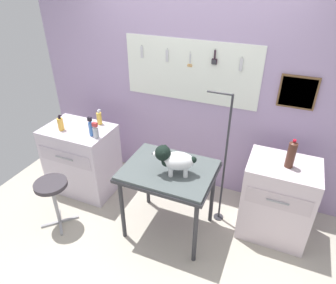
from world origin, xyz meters
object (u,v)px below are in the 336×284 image
(dog, at_px, (174,159))
(cabinet_right, at_px, (277,200))
(grooming_table, at_px, (169,175))
(spray_bottle_short, at_px, (61,124))
(soda_bottle, at_px, (291,154))
(grooming_arm, at_px, (223,167))
(counter_left, at_px, (82,159))
(stool, at_px, (52,190))

(dog, height_order, cabinet_right, dog)
(grooming_table, xyz_separation_m, spray_bottle_short, (-1.41, 0.14, 0.22))
(cabinet_right, distance_m, soda_bottle, 0.58)
(grooming_arm, distance_m, spray_bottle_short, 1.90)
(dog, distance_m, soda_bottle, 1.09)
(grooming_arm, relative_size, dog, 3.76)
(spray_bottle_short, bearing_deg, counter_left, 34.84)
(grooming_table, relative_size, dog, 2.23)
(grooming_table, height_order, spray_bottle_short, spray_bottle_short)
(grooming_table, relative_size, counter_left, 1.04)
(cabinet_right, bearing_deg, soda_bottle, -39.03)
(dog, bearing_deg, soda_bottle, 23.64)
(dog, bearing_deg, grooming_table, 144.19)
(counter_left, distance_m, stool, 0.66)
(dog, height_order, counter_left, dog)
(stool, distance_m, soda_bottle, 2.43)
(soda_bottle, bearing_deg, grooming_arm, -178.68)
(cabinet_right, height_order, spray_bottle_short, spray_bottle_short)
(grooming_arm, bearing_deg, grooming_table, -141.34)
(dog, bearing_deg, stool, -163.70)
(cabinet_right, bearing_deg, counter_left, -175.94)
(dog, xyz_separation_m, stool, (-1.24, -0.36, -0.50))
(grooming_arm, xyz_separation_m, counter_left, (-1.73, -0.13, -0.27))
(grooming_arm, height_order, cabinet_right, grooming_arm)
(cabinet_right, height_order, stool, cabinet_right)
(grooming_table, distance_m, stool, 1.26)
(stool, bearing_deg, grooming_arm, 25.72)
(counter_left, xyz_separation_m, spray_bottle_short, (-0.14, -0.10, 0.51))
(cabinet_right, xyz_separation_m, spray_bottle_short, (-2.45, -0.26, 0.50))
(counter_left, height_order, soda_bottle, soda_bottle)
(dog, bearing_deg, grooming_arm, 47.25)
(grooming_table, distance_m, dog, 0.26)
(grooming_table, xyz_separation_m, counter_left, (-1.27, 0.24, -0.29))
(stool, bearing_deg, grooming_table, 19.56)
(dog, relative_size, soda_bottle, 1.39)
(grooming_arm, height_order, dog, grooming_arm)
(counter_left, bearing_deg, grooming_table, -10.71)
(spray_bottle_short, xyz_separation_m, soda_bottle, (2.48, 0.24, 0.08))
(grooming_table, xyz_separation_m, soda_bottle, (1.07, 0.38, 0.29))
(grooming_arm, relative_size, spray_bottle_short, 7.90)
(grooming_table, relative_size, spray_bottle_short, 4.68)
(spray_bottle_short, bearing_deg, stool, -66.13)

